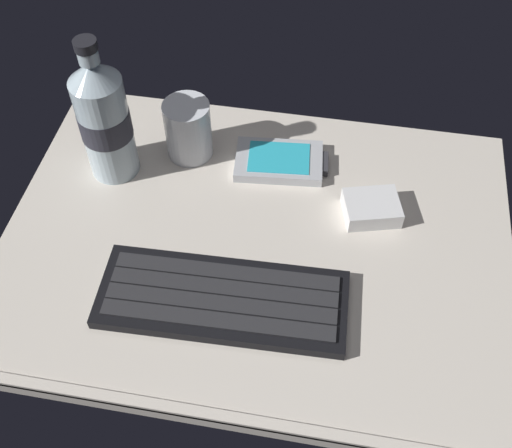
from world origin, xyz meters
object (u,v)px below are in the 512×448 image
Objects in this scene: handheld_device at (280,161)px; water_bottle at (104,119)px; keyboard at (223,299)px; juice_cup at (188,131)px; charger_block at (371,208)px.

water_bottle is (-22.33, -4.43, 8.28)cm from handheld_device.
handheld_device is (3.29, 23.22, -0.08)cm from keyboard.
juice_cup reaches higher than handheld_device.
keyboard is 2.21× the size of handheld_device.
handheld_device is at bearing -1.73° from juice_cup.
juice_cup reaches higher than keyboard.
water_bottle reaches higher than charger_block.
water_bottle is 2.97× the size of charger_block.
handheld_device is 13.27cm from juice_cup.
charger_block is (16.26, 16.48, 0.39)cm from keyboard.
charger_block is at bearing -27.47° from handheld_device.
water_bottle reaches higher than juice_cup.
juice_cup is at bearing 112.10° from keyboard.
charger_block reaches higher than handheld_device.
water_bottle is at bearing 176.27° from charger_block.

